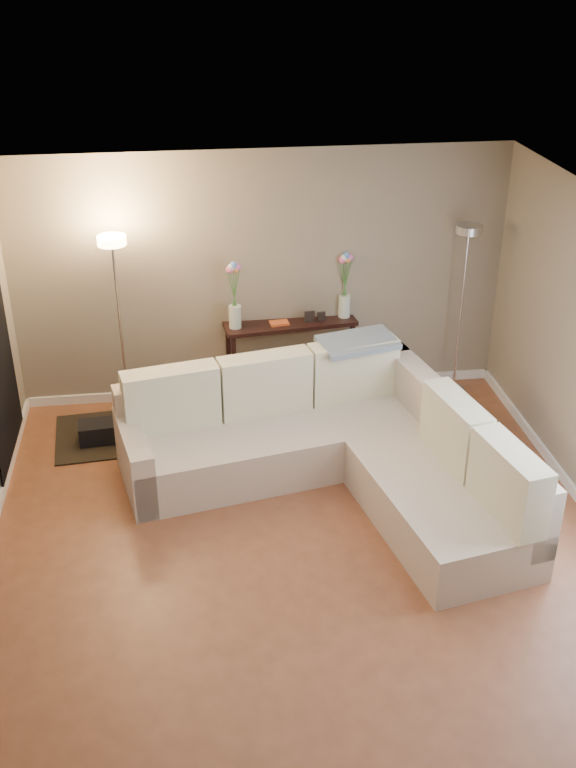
{
  "coord_description": "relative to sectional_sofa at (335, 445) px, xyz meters",
  "views": [
    {
      "loc": [
        -0.84,
        -5.38,
        4.38
      ],
      "look_at": [
        0.0,
        0.8,
        1.1
      ],
      "focal_mm": 40.0,
      "sensor_mm": 36.0,
      "label": 1
    }
  ],
  "objects": [
    {
      "name": "table_decor",
      "position": [
        -0.16,
        1.65,
        0.49
      ],
      "size": [
        0.59,
        0.15,
        0.14
      ],
      "color": "#D55825",
      "rests_on": "console_table"
    },
    {
      "name": "charcoal_rug",
      "position": [
        -1.95,
        1.08,
        -0.37
      ],
      "size": [
        1.32,
        1.03,
        0.02
      ],
      "primitive_type": "cube",
      "rotation": [
        0.0,
        0.0,
        0.08
      ],
      "color": "black",
      "rests_on": "floor"
    },
    {
      "name": "wall_back",
      "position": [
        -0.44,
        1.8,
        0.93
      ],
      "size": [
        5.0,
        0.02,
        2.6
      ],
      "primitive_type": "cube",
      "color": "gray",
      "rests_on": "ground"
    },
    {
      "name": "floor_lamp_lit",
      "position": [
        -1.87,
        1.45,
        0.98
      ],
      "size": [
        0.29,
        0.29,
        1.91
      ],
      "color": "silver",
      "rests_on": "floor"
    },
    {
      "name": "console_table",
      "position": [
        -0.25,
        1.68,
        0.1
      ],
      "size": [
        1.4,
        0.52,
        0.84
      ],
      "color": "black",
      "rests_on": "floor"
    },
    {
      "name": "flower_vase_left",
      "position": [
        -0.74,
        1.63,
        0.76
      ],
      "size": [
        0.16,
        0.14,
        0.72
      ],
      "color": "silver",
      "rests_on": "console_table"
    },
    {
      "name": "leaning_mirror",
      "position": [
        -0.18,
        1.86,
        0.84
      ],
      "size": [
        0.97,
        0.15,
        0.76
      ],
      "color": "black",
      "rests_on": "console_table"
    },
    {
      "name": "throw_blanket",
      "position": [
        0.35,
        0.78,
        0.62
      ],
      "size": [
        0.81,
        0.59,
        0.1
      ],
      "primitive_type": "cube",
      "rotation": [
        0.1,
        0.0,
        0.25
      ],
      "color": "gray",
      "rests_on": "sectional_sofa"
    },
    {
      "name": "black_bag",
      "position": [
        -2.15,
        0.96,
        -0.28
      ],
      "size": [
        0.37,
        0.28,
        0.23
      ],
      "primitive_type": "cube",
      "rotation": [
        0.0,
        0.0,
        0.08
      ],
      "color": "black",
      "rests_on": "charcoal_rug"
    },
    {
      "name": "flower_vase_right",
      "position": [
        0.41,
        1.75,
        0.76
      ],
      "size": [
        0.16,
        0.14,
        0.72
      ],
      "color": "silver",
      "rests_on": "console_table"
    },
    {
      "name": "floor_lamp_unlit",
      "position": [
        1.6,
        1.52,
        0.93
      ],
      "size": [
        0.26,
        0.26,
        1.85
      ],
      "color": "silver",
      "rests_on": "floor"
    },
    {
      "name": "floor",
      "position": [
        -0.44,
        -0.96,
        -0.38
      ],
      "size": [
        5.0,
        5.5,
        0.01
      ],
      "primitive_type": "cube",
      "color": "brown",
      "rests_on": "ground"
    },
    {
      "name": "sectional_sofa",
      "position": [
        0.0,
        0.0,
        0.0
      ],
      "size": [
        3.35,
        2.88,
        1.01
      ],
      "color": "beige",
      "rests_on": "floor"
    },
    {
      "name": "wall_front",
      "position": [
        -0.44,
        -3.72,
        0.93
      ],
      "size": [
        5.0,
        0.02,
        2.6
      ],
      "primitive_type": "cube",
      "color": "gray",
      "rests_on": "ground"
    },
    {
      "name": "baseboard_back",
      "position": [
        -0.44,
        1.77,
        -0.32
      ],
      "size": [
        5.0,
        0.03,
        0.1
      ],
      "primitive_type": "cube",
      "color": "white",
      "rests_on": "ground"
    },
    {
      "name": "ceiling",
      "position": [
        -0.44,
        -0.96,
        2.23
      ],
      "size": [
        5.0,
        5.5,
        0.01
      ],
      "primitive_type": "cube",
      "color": "white",
      "rests_on": "ground"
    }
  ]
}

